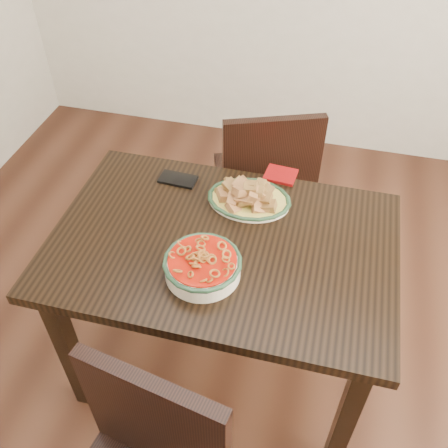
% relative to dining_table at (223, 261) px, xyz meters
% --- Properties ---
extents(floor, '(3.50, 3.50, 0.00)m').
position_rel_dining_table_xyz_m(floor, '(0.04, 0.01, -0.65)').
color(floor, '#351B11').
rests_on(floor, ground).
extents(dining_table, '(1.16, 0.77, 0.75)m').
position_rel_dining_table_xyz_m(dining_table, '(0.00, 0.00, 0.00)').
color(dining_table, black).
rests_on(dining_table, ground).
extents(chair_far, '(0.54, 0.54, 0.89)m').
position_rel_dining_table_xyz_m(chair_far, '(0.03, 0.67, -0.15)').
color(chair_far, black).
rests_on(chair_far, ground).
extents(fish_plate, '(0.30, 0.23, 0.11)m').
position_rel_dining_table_xyz_m(fish_plate, '(0.04, 0.21, 0.15)').
color(fish_plate, beige).
rests_on(fish_plate, dining_table).
extents(noodle_bowl, '(0.25, 0.25, 0.08)m').
position_rel_dining_table_xyz_m(noodle_bowl, '(-0.02, -0.15, 0.15)').
color(noodle_bowl, white).
rests_on(noodle_bowl, dining_table).
extents(smartphone, '(0.15, 0.08, 0.01)m').
position_rel_dining_table_xyz_m(smartphone, '(-0.24, 0.27, 0.11)').
color(smartphone, black).
rests_on(smartphone, dining_table).
extents(napkin, '(0.13, 0.11, 0.01)m').
position_rel_dining_table_xyz_m(napkin, '(0.13, 0.39, 0.11)').
color(napkin, maroon).
rests_on(napkin, dining_table).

